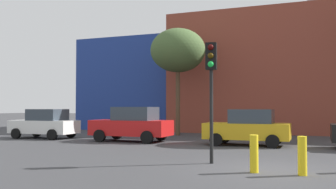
{
  "coord_description": "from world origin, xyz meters",
  "views": [
    {
      "loc": [
        1.35,
        -11.66,
        1.83
      ],
      "look_at": [
        -5.84,
        7.0,
        2.54
      ],
      "focal_mm": 40.55,
      "sensor_mm": 36.0,
      "label": 1
    }
  ],
  "objects_px": {
    "bare_tree_1": "(178,51)",
    "bollard_yellow_2": "(254,154)",
    "traffic_light_island": "(211,74)",
    "bollard_yellow_0": "(302,156)",
    "parked_car_1": "(132,124)",
    "parked_car_0": "(45,124)",
    "parked_car_2": "(248,127)"
  },
  "relations": [
    {
      "from": "parked_car_2",
      "to": "bollard_yellow_0",
      "type": "height_order",
      "value": "parked_car_2"
    },
    {
      "from": "parked_car_0",
      "to": "traffic_light_island",
      "type": "bearing_deg",
      "value": 151.54
    },
    {
      "from": "parked_car_2",
      "to": "traffic_light_island",
      "type": "relative_size",
      "value": 1.02
    },
    {
      "from": "parked_car_2",
      "to": "bollard_yellow_2",
      "type": "relative_size",
      "value": 3.82
    },
    {
      "from": "parked_car_2",
      "to": "traffic_light_island",
      "type": "bearing_deg",
      "value": 88.74
    },
    {
      "from": "parked_car_1",
      "to": "traffic_light_island",
      "type": "xyz_separation_m",
      "value": [
        6.16,
        -6.52,
        2.0
      ]
    },
    {
      "from": "parked_car_1",
      "to": "bollard_yellow_0",
      "type": "xyz_separation_m",
      "value": [
        9.02,
        -7.77,
        -0.41
      ]
    },
    {
      "from": "traffic_light_island",
      "to": "bare_tree_1",
      "type": "bearing_deg",
      "value": -162.29
    },
    {
      "from": "bollard_yellow_0",
      "to": "bare_tree_1",
      "type": "bearing_deg",
      "value": 122.24
    },
    {
      "from": "traffic_light_island",
      "to": "bollard_yellow_2",
      "type": "bearing_deg",
      "value": 44.22
    },
    {
      "from": "traffic_light_island",
      "to": "bare_tree_1",
      "type": "relative_size",
      "value": 0.56
    },
    {
      "from": "bollard_yellow_0",
      "to": "parked_car_2",
      "type": "bearing_deg",
      "value": 109.25
    },
    {
      "from": "traffic_light_island",
      "to": "bollard_yellow_0",
      "type": "bearing_deg",
      "value": 59.52
    },
    {
      "from": "parked_car_1",
      "to": "bollard_yellow_0",
      "type": "distance_m",
      "value": 11.91
    },
    {
      "from": "traffic_light_island",
      "to": "bollard_yellow_0",
      "type": "relative_size",
      "value": 3.77
    },
    {
      "from": "bollard_yellow_2",
      "to": "bare_tree_1",
      "type": "bearing_deg",
      "value": 117.98
    },
    {
      "from": "traffic_light_island",
      "to": "parked_car_2",
      "type": "bearing_deg",
      "value": 171.97
    },
    {
      "from": "parked_car_0",
      "to": "bollard_yellow_2",
      "type": "distance_m",
      "value": 15.67
    },
    {
      "from": "parked_car_1",
      "to": "traffic_light_island",
      "type": "distance_m",
      "value": 9.19
    },
    {
      "from": "parked_car_0",
      "to": "bollard_yellow_2",
      "type": "xyz_separation_m",
      "value": [
        13.6,
        -7.79,
        -0.34
      ]
    },
    {
      "from": "parked_car_1",
      "to": "traffic_light_island",
      "type": "relative_size",
      "value": 1.09
    },
    {
      "from": "parked_car_0",
      "to": "bollard_yellow_0",
      "type": "xyz_separation_m",
      "value": [
        14.89,
        -7.77,
        -0.35
      ]
    },
    {
      "from": "parked_car_0",
      "to": "bollard_yellow_0",
      "type": "height_order",
      "value": "parked_car_0"
    },
    {
      "from": "bollard_yellow_0",
      "to": "parked_car_1",
      "type": "bearing_deg",
      "value": 139.24
    },
    {
      "from": "parked_car_2",
      "to": "bollard_yellow_2",
      "type": "bearing_deg",
      "value": 100.37
    },
    {
      "from": "parked_car_2",
      "to": "bare_tree_1",
      "type": "distance_m",
      "value": 9.01
    },
    {
      "from": "bare_tree_1",
      "to": "bollard_yellow_2",
      "type": "distance_m",
      "value": 15.66
    },
    {
      "from": "parked_car_0",
      "to": "parked_car_1",
      "type": "height_order",
      "value": "parked_car_1"
    },
    {
      "from": "parked_car_1",
      "to": "bare_tree_1",
      "type": "relative_size",
      "value": 0.6
    },
    {
      "from": "bare_tree_1",
      "to": "bollard_yellow_2",
      "type": "relative_size",
      "value": 6.76
    },
    {
      "from": "bare_tree_1",
      "to": "bollard_yellow_0",
      "type": "relative_size",
      "value": 6.79
    },
    {
      "from": "bare_tree_1",
      "to": "traffic_light_island",
      "type": "bearing_deg",
      "value": -65.52
    }
  ]
}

